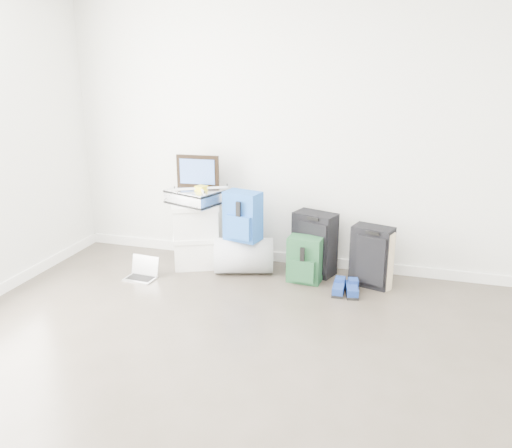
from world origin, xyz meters
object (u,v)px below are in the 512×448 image
(duffel_bag, at_px, (244,256))
(large_suitcase, at_px, (314,244))
(boxes_stack, at_px, (196,235))
(carry_on, at_px, (372,257))
(laptop, at_px, (142,273))
(briefcase, at_px, (195,197))

(duffel_bag, distance_m, large_suitcase, 0.69)
(boxes_stack, relative_size, duffel_bag, 1.15)
(carry_on, distance_m, laptop, 2.16)
(briefcase, xyz_separation_m, carry_on, (1.73, -0.00, -0.44))
(large_suitcase, xyz_separation_m, carry_on, (0.55, -0.13, -0.02))
(boxes_stack, relative_size, carry_on, 1.15)
(briefcase, xyz_separation_m, laptop, (-0.37, -0.45, -0.67))
(duffel_bag, height_order, laptop, duffel_bag)
(duffel_bag, height_order, carry_on, carry_on)
(duffel_bag, xyz_separation_m, carry_on, (1.21, 0.04, 0.11))
(boxes_stack, height_order, carry_on, boxes_stack)
(briefcase, height_order, carry_on, briefcase)
(duffel_bag, relative_size, carry_on, 1.00)
(boxes_stack, height_order, laptop, boxes_stack)
(briefcase, xyz_separation_m, duffel_bag, (0.51, -0.04, -0.54))
(carry_on, height_order, laptop, carry_on)
(briefcase, distance_m, large_suitcase, 1.25)
(large_suitcase, relative_size, laptop, 2.06)
(large_suitcase, bearing_deg, laptop, -141.11)
(briefcase, relative_size, duffel_bag, 0.86)
(duffel_bag, relative_size, laptop, 1.90)
(briefcase, distance_m, duffel_bag, 0.75)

